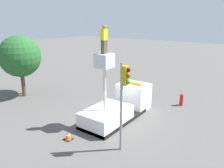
{
  "coord_description": "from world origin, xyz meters",
  "views": [
    {
      "loc": [
        -11.93,
        -8.47,
        7.09
      ],
      "look_at": [
        -2.01,
        -1.25,
        3.44
      ],
      "focal_mm": 35.0,
      "sensor_mm": 36.0,
      "label": 1
    }
  ],
  "objects": [
    {
      "name": "tree_left_bg",
      "position": [
        -0.5,
        10.62,
        3.4
      ],
      "size": [
        3.09,
        3.09,
        4.97
      ],
      "color": "brown",
      "rests_on": "ground"
    },
    {
      "name": "traffic_cone_rear",
      "position": [
        -3.91,
        0.69,
        0.26
      ],
      "size": [
        0.5,
        0.5,
        0.55
      ],
      "color": "black",
      "rests_on": "ground"
    },
    {
      "name": "bucket_truck",
      "position": [
        0.66,
        0.0,
        0.87
      ],
      "size": [
        6.38,
        2.42,
        5.0
      ],
      "color": "black",
      "rests_on": "ground"
    },
    {
      "name": "fire_hydrant",
      "position": [
        5.62,
        -3.01,
        0.51
      ],
      "size": [
        0.53,
        0.29,
        1.04
      ],
      "color": "red",
      "rests_on": "ground"
    },
    {
      "name": "ground_plane",
      "position": [
        0.0,
        0.0,
        0.0
      ],
      "size": [
        120.0,
        120.0,
        0.0
      ],
      "primitive_type": "plane",
      "color": "#565451"
    },
    {
      "name": "worker",
      "position": [
        -1.13,
        0.0,
        5.88
      ],
      "size": [
        0.4,
        0.26,
        1.75
      ],
      "color": "brown",
      "rests_on": "bucket_truck"
    },
    {
      "name": "tree_right_bg",
      "position": [
        -0.85,
        10.03,
        3.81
      ],
      "size": [
        3.79,
        3.79,
        5.72
      ],
      "color": "brown",
      "rests_on": "ground"
    },
    {
      "name": "traffic_light_pole",
      "position": [
        -2.89,
        -2.65,
        3.55
      ],
      "size": [
        0.34,
        0.57,
        5.0
      ],
      "color": "gray",
      "rests_on": "ground"
    }
  ]
}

